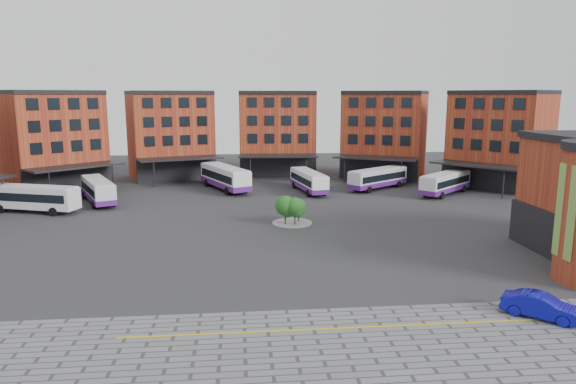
{
  "coord_description": "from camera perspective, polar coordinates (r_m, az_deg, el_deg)",
  "views": [
    {
      "loc": [
        -3.71,
        -42.56,
        13.97
      ],
      "look_at": [
        1.31,
        9.56,
        4.0
      ],
      "focal_mm": 32.0,
      "sensor_mm": 36.0,
      "label": 1
    }
  ],
  "objects": [
    {
      "name": "yellow_line",
      "position": [
        32.29,
        5.41,
        -14.84
      ],
      "size": [
        26.0,
        0.15,
        0.02
      ],
      "primitive_type": "cube",
      "color": "gold",
      "rests_on": "paving_zone"
    },
    {
      "name": "bus_d",
      "position": [
        74.59,
        2.31,
        1.25
      ],
      "size": [
        4.37,
        11.0,
        3.02
      ],
      "rotation": [
        0.0,
        0.0,
        0.18
      ],
      "color": "white",
      "rests_on": "ground"
    },
    {
      "name": "bus_b",
      "position": [
        71.47,
        -20.37,
        0.19
      ],
      "size": [
        6.89,
        11.04,
        3.1
      ],
      "rotation": [
        0.0,
        0.0,
        0.43
      ],
      "color": "silver",
      "rests_on": "ground"
    },
    {
      "name": "tree_island",
      "position": [
        55.68,
        0.42,
        -1.83
      ],
      "size": [
        4.4,
        4.4,
        3.23
      ],
      "color": "gray",
      "rests_on": "ground"
    },
    {
      "name": "bus_c",
      "position": [
        76.64,
        -7.02,
        1.64
      ],
      "size": [
        7.79,
        12.57,
        3.52
      ],
      "rotation": [
        0.0,
        0.0,
        0.43
      ],
      "color": "white",
      "rests_on": "ground"
    },
    {
      "name": "bus_a",
      "position": [
        68.76,
        -26.51,
        -0.47
      ],
      "size": [
        11.61,
        6.05,
        3.22
      ],
      "rotation": [
        0.0,
        0.0,
        1.25
      ],
      "color": "silver",
      "rests_on": "ground"
    },
    {
      "name": "bus_f",
      "position": [
        76.05,
        17.1,
        0.99
      ],
      "size": [
        9.84,
        9.22,
        3.09
      ],
      "rotation": [
        0.0,
        0.0,
        -0.84
      ],
      "color": "silver",
      "rests_on": "ground"
    },
    {
      "name": "blue_car",
      "position": [
        36.97,
        26.32,
        -11.3
      ],
      "size": [
        4.64,
        4.32,
        1.55
      ],
      "primitive_type": "imported",
      "rotation": [
        0.0,
        0.0,
        0.86
      ],
      "color": "#0C0E9C",
      "rests_on": "ground"
    },
    {
      "name": "ground",
      "position": [
        44.95,
        -0.5,
        -7.33
      ],
      "size": [
        160.0,
        160.0,
        0.0
      ],
      "primitive_type": "plane",
      "color": "#28282B",
      "rests_on": "ground"
    },
    {
      "name": "main_building",
      "position": [
        81.1,
        -6.27,
        5.94
      ],
      "size": [
        94.14,
        42.48,
        14.6
      ],
      "color": "#973E21",
      "rests_on": "ground"
    },
    {
      "name": "bus_e",
      "position": [
        77.92,
        9.97,
        1.54
      ],
      "size": [
        10.38,
        8.56,
        3.1
      ],
      "rotation": [
        0.0,
        0.0,
        -0.94
      ],
      "color": "silver",
      "rests_on": "ground"
    }
  ]
}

